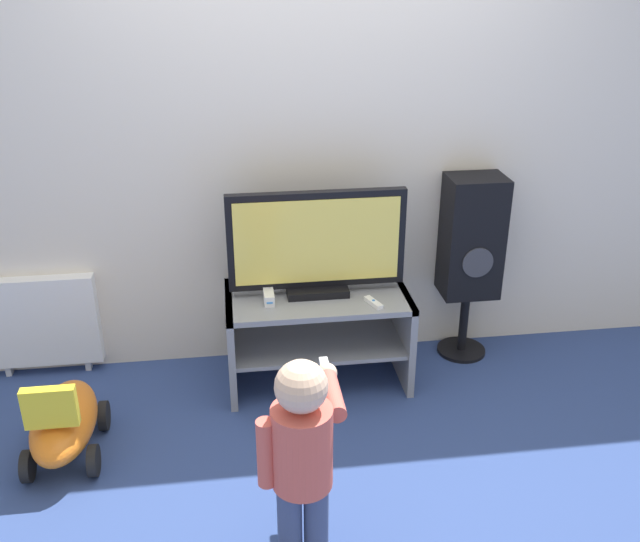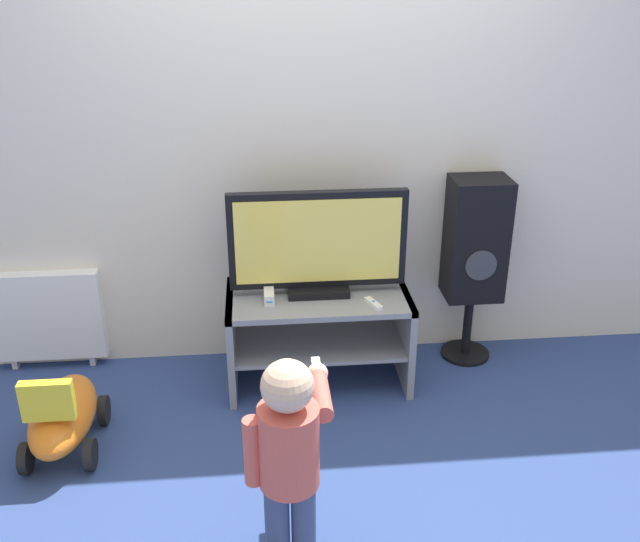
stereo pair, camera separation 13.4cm
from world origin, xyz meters
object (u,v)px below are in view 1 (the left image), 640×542
(television, at_px, (317,244))
(child, at_px, (302,447))
(game_console, at_px, (268,295))
(ride_on_toy, at_px, (64,422))
(speaker_tower, at_px, (471,242))
(radiator, at_px, (41,322))
(remote_primary, at_px, (373,303))

(television, relative_size, child, 1.03)
(game_console, xyz_separation_m, ride_on_toy, (-0.98, -0.45, -0.36))
(speaker_tower, bearing_deg, ride_on_toy, -163.06)
(child, height_order, speaker_tower, speaker_tower)
(television, bearing_deg, speaker_tower, 9.20)
(child, xyz_separation_m, speaker_tower, (1.08, 1.38, 0.18))
(television, xyz_separation_m, game_console, (-0.26, -0.05, -0.24))
(child, distance_m, ride_on_toy, 1.31)
(child, height_order, radiator, child)
(remote_primary, bearing_deg, child, -114.30)
(game_console, relative_size, radiator, 0.31)
(ride_on_toy, xyz_separation_m, radiator, (-0.24, 0.74, 0.14))
(game_console, height_order, ride_on_toy, game_console)
(remote_primary, bearing_deg, television, 145.95)
(game_console, distance_m, child, 1.19)
(game_console, relative_size, speaker_tower, 0.18)
(remote_primary, distance_m, child, 1.17)
(game_console, bearing_deg, ride_on_toy, -155.43)
(television, relative_size, remote_primary, 6.78)
(game_console, bearing_deg, television, 11.59)
(remote_primary, height_order, ride_on_toy, remote_primary)
(remote_primary, xyz_separation_m, speaker_tower, (0.60, 0.32, 0.17))
(television, relative_size, radiator, 1.49)
(speaker_tower, height_order, radiator, speaker_tower)
(television, relative_size, game_console, 4.83)
(television, distance_m, ride_on_toy, 1.46)
(remote_primary, distance_m, radiator, 1.80)
(game_console, relative_size, remote_primary, 1.40)
(television, xyz_separation_m, speaker_tower, (0.87, 0.14, -0.09))
(game_console, distance_m, remote_primary, 0.54)
(television, relative_size, speaker_tower, 0.85)
(speaker_tower, height_order, ride_on_toy, speaker_tower)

